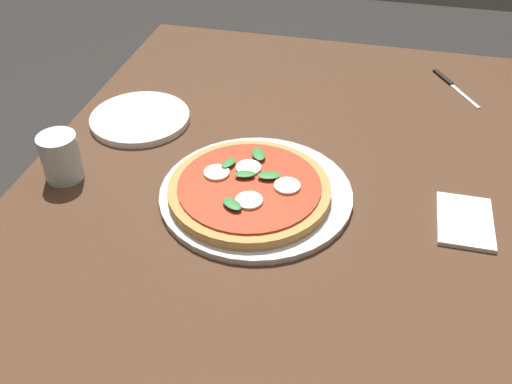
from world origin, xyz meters
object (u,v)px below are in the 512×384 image
at_px(dining_table, 293,218).
at_px(serving_tray, 256,194).
at_px(pizza, 249,189).
at_px(plate_white, 140,118).
at_px(knife, 450,83).
at_px(glass_cup, 61,157).
at_px(napkin, 465,221).

xyz_separation_m(dining_table, serving_tray, (0.08, -0.06, 0.12)).
bearing_deg(pizza, dining_table, 144.97).
height_order(plate_white, knife, plate_white).
bearing_deg(dining_table, glass_cup, -75.38).
distance_m(serving_tray, pizza, 0.02).
distance_m(knife, glass_cup, 0.87).
xyz_separation_m(dining_table, knife, (-0.42, 0.29, 0.11)).
xyz_separation_m(plate_white, glass_cup, (0.21, -0.06, 0.04)).
distance_m(serving_tray, napkin, 0.35).
bearing_deg(pizza, napkin, 93.85).
height_order(pizza, napkin, pizza).
height_order(dining_table, glass_cup, glass_cup).
height_order(pizza, plate_white, pizza).
bearing_deg(serving_tray, plate_white, -122.21).
relative_size(dining_table, pizza, 4.23).
distance_m(dining_table, pizza, 0.17).
xyz_separation_m(pizza, glass_cup, (0.01, -0.34, 0.02)).
relative_size(dining_table, plate_white, 5.74).
relative_size(serving_tray, glass_cup, 3.84).
bearing_deg(glass_cup, serving_tray, 94.18).
height_order(plate_white, glass_cup, glass_cup).
height_order(napkin, knife, napkin).
relative_size(serving_tray, plate_white, 1.63).
distance_m(napkin, knife, 0.49).
distance_m(pizza, glass_cup, 0.34).
bearing_deg(napkin, plate_white, -104.85).
distance_m(serving_tray, glass_cup, 0.36).
distance_m(dining_table, serving_tray, 0.15).
bearing_deg(pizza, serving_tray, 140.59).
bearing_deg(pizza, knife, 145.72).
distance_m(plate_white, napkin, 0.67).
distance_m(pizza, plate_white, 0.34).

